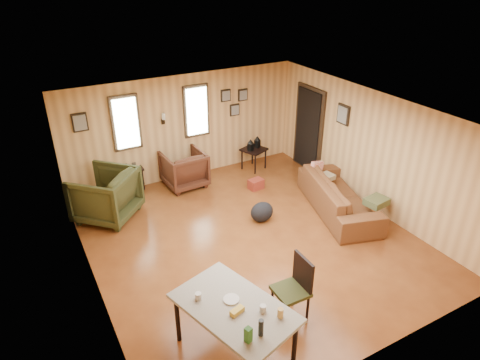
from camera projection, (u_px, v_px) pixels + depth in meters
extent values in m
cube|color=brown|center=(250.00, 240.00, 7.89)|extent=(5.50, 6.00, 0.02)
cube|color=#997C5B|center=(252.00, 114.00, 6.76)|extent=(5.50, 6.00, 0.02)
cube|color=#E0B070|center=(184.00, 127.00, 9.66)|extent=(5.50, 0.02, 2.40)
cube|color=#E0B070|center=(381.00, 287.00, 4.99)|extent=(5.50, 0.02, 2.40)
cube|color=#E0B070|center=(86.00, 225.00, 6.14)|extent=(0.02, 6.00, 2.40)
cube|color=#E0B070|center=(371.00, 150.00, 8.51)|extent=(0.02, 6.00, 2.40)
cube|color=black|center=(126.00, 123.00, 8.91)|extent=(0.60, 0.05, 1.20)
cube|color=#E0F2D1|center=(126.00, 123.00, 8.88)|extent=(0.48, 0.04, 1.06)
cube|color=black|center=(196.00, 111.00, 9.59)|extent=(0.60, 0.05, 1.20)
cube|color=#E0F2D1|center=(197.00, 111.00, 9.56)|extent=(0.48, 0.04, 1.06)
cube|color=black|center=(163.00, 121.00, 9.28)|extent=(0.07, 0.05, 0.12)
cylinder|color=silver|center=(164.00, 116.00, 9.17)|extent=(0.07, 0.07, 0.14)
cube|color=black|center=(309.00, 130.00, 10.10)|extent=(0.06, 1.00, 2.05)
cube|color=black|center=(307.00, 130.00, 10.08)|extent=(0.04, 0.82, 1.90)
cube|color=black|center=(226.00, 95.00, 9.80)|extent=(0.24, 0.04, 0.28)
cube|color=#9E998C|center=(226.00, 96.00, 9.78)|extent=(0.19, 0.02, 0.22)
cube|color=black|center=(243.00, 95.00, 10.02)|extent=(0.24, 0.04, 0.28)
cube|color=#9E998C|center=(243.00, 95.00, 9.99)|extent=(0.19, 0.02, 0.22)
cube|color=black|center=(235.00, 110.00, 10.08)|extent=(0.24, 0.04, 0.28)
cube|color=#9E998C|center=(235.00, 110.00, 10.05)|extent=(0.19, 0.02, 0.22)
cube|color=black|center=(80.00, 122.00, 8.44)|extent=(0.30, 0.04, 0.38)
cube|color=#9E998C|center=(80.00, 123.00, 8.42)|extent=(0.24, 0.02, 0.31)
cube|color=black|center=(343.00, 115.00, 8.92)|extent=(0.04, 0.34, 0.42)
cube|color=#9E998C|center=(342.00, 115.00, 8.91)|extent=(0.02, 0.27, 0.34)
imported|color=brown|center=(339.00, 191.00, 8.57)|extent=(1.34, 2.45, 0.92)
imported|color=#452114|center=(184.00, 167.00, 9.54)|extent=(0.91, 0.86, 0.90)
imported|color=#303317|center=(105.00, 193.00, 8.31)|extent=(1.46, 1.46, 1.10)
cube|color=black|center=(130.00, 168.00, 9.39)|extent=(0.51, 0.46, 0.04)
cube|color=black|center=(132.00, 182.00, 9.54)|extent=(0.46, 0.42, 0.03)
cylinder|color=black|center=(124.00, 184.00, 9.28)|extent=(0.04, 0.04, 0.49)
cylinder|color=black|center=(143.00, 180.00, 9.45)|extent=(0.04, 0.04, 0.49)
cylinder|color=black|center=(120.00, 177.00, 9.56)|extent=(0.04, 0.04, 0.49)
cylinder|color=black|center=(139.00, 173.00, 9.73)|extent=(0.04, 0.04, 0.49)
cube|color=#433B2C|center=(125.00, 166.00, 9.31)|extent=(0.09, 0.02, 0.12)
cube|color=#433B2C|center=(134.00, 165.00, 9.39)|extent=(0.08, 0.02, 0.11)
cube|color=black|center=(254.00, 150.00, 10.28)|extent=(0.66, 0.66, 0.04)
cylinder|color=black|center=(255.00, 164.00, 10.14)|extent=(0.05, 0.05, 0.51)
cylinder|color=black|center=(265.00, 159.00, 10.42)|extent=(0.05, 0.05, 0.51)
cylinder|color=black|center=(242.00, 160.00, 10.37)|extent=(0.05, 0.05, 0.51)
cylinder|color=black|center=(252.00, 154.00, 10.65)|extent=(0.05, 0.05, 0.51)
cube|color=black|center=(251.00, 147.00, 10.14)|extent=(0.14, 0.14, 0.18)
cone|color=black|center=(251.00, 141.00, 10.07)|extent=(0.20, 0.20, 0.10)
cube|color=black|center=(257.00, 144.00, 10.32)|extent=(0.14, 0.14, 0.18)
cone|color=black|center=(257.00, 138.00, 10.25)|extent=(0.20, 0.20, 0.10)
cube|color=maroon|center=(256.00, 184.00, 9.55)|extent=(0.35, 0.27, 0.23)
ellipsoid|color=black|center=(262.00, 212.00, 8.34)|extent=(0.57, 0.51, 0.40)
cube|color=#4B522D|center=(377.00, 202.00, 8.13)|extent=(0.46, 0.39, 0.14)
cube|color=red|center=(316.00, 169.00, 9.20)|extent=(0.38, 0.14, 0.37)
cube|color=gray|center=(326.00, 177.00, 9.07)|extent=(0.39, 0.32, 0.10)
cube|color=gray|center=(234.00, 308.00, 5.29)|extent=(1.33, 1.75, 0.05)
cylinder|color=black|center=(295.00, 343.00, 5.30)|extent=(0.08, 0.08, 0.74)
cylinder|color=black|center=(178.00, 319.00, 5.64)|extent=(0.08, 0.08, 0.74)
cylinder|color=black|center=(221.00, 290.00, 6.14)|extent=(0.08, 0.08, 0.74)
cylinder|color=#ADA7A4|center=(263.00, 308.00, 5.18)|extent=(0.10, 0.10, 0.09)
cylinder|color=#ADA7A4|center=(198.00, 296.00, 5.37)|extent=(0.10, 0.10, 0.09)
cube|color=#24531D|center=(248.00, 335.00, 4.76)|extent=(0.09, 0.09, 0.20)
cylinder|color=black|center=(261.00, 328.00, 4.83)|extent=(0.08, 0.08, 0.23)
cylinder|color=#AF8745|center=(280.00, 313.00, 5.10)|extent=(0.09, 0.09, 0.12)
cylinder|color=#ADA7A4|center=(231.00, 299.00, 5.37)|extent=(0.26, 0.26, 0.02)
cube|color=gold|center=(237.00, 311.00, 5.17)|extent=(0.20, 0.13, 0.06)
cube|color=#303317|center=(291.00, 291.00, 5.96)|extent=(0.46, 0.46, 0.05)
cube|color=black|center=(303.00, 272.00, 5.92)|extent=(0.05, 0.43, 0.49)
cylinder|color=black|center=(286.00, 317.00, 5.86)|extent=(0.04, 0.04, 0.47)
cylinder|color=black|center=(308.00, 308.00, 6.01)|extent=(0.04, 0.04, 0.47)
cylinder|color=black|center=(272.00, 301.00, 6.14)|extent=(0.04, 0.04, 0.47)
cylinder|color=black|center=(293.00, 292.00, 6.29)|extent=(0.04, 0.04, 0.47)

